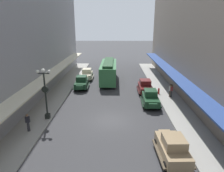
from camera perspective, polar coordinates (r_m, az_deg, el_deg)
ground_plane at (r=21.15m, az=-0.35°, el=-9.44°), size 200.00×200.00×0.00m
sidewalk_left at (r=22.59m, az=-19.96°, el=-8.53°), size 3.00×60.00×0.15m
sidewalk_right at (r=22.23m, az=19.61°, el=-8.91°), size 3.00×60.00×0.15m
parked_car_0 at (r=31.26m, az=-8.45°, el=1.06°), size 2.27×4.31×1.84m
parked_car_1 at (r=29.20m, az=9.19°, el=-0.12°), size 2.15×4.26×1.84m
parked_car_2 at (r=36.25m, az=-6.97°, el=3.32°), size 2.22×4.29×1.84m
parked_car_3 at (r=15.93m, az=16.38°, el=-15.86°), size 2.28×4.31×1.84m
parked_car_4 at (r=24.94m, az=10.59°, el=-3.18°), size 2.23×4.29×1.84m
streetcar at (r=34.30m, az=-0.96°, el=4.31°), size 2.54×9.60×3.46m
lamp_post_with_clock at (r=21.16m, az=-17.97°, el=-1.55°), size 1.42×0.44×5.16m
fire_hydrant at (r=28.84m, az=12.80°, el=-1.34°), size 0.24×0.24×0.82m
pedestrian_0 at (r=27.89m, az=16.10°, el=-1.24°), size 0.36×0.28×1.67m
pedestrian_1 at (r=27.86m, az=15.80°, el=-1.24°), size 0.36×0.28×1.67m
pedestrian_2 at (r=19.97m, az=-22.25°, el=-9.32°), size 0.36×0.24×1.64m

